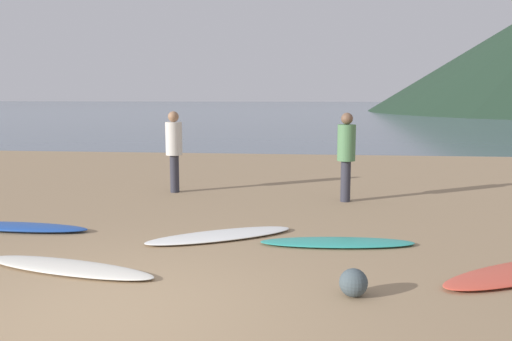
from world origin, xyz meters
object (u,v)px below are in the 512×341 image
person_0 (346,150)px  beach_rock_far (353,283)px  surfboard_1 (68,267)px  surfboard_3 (337,242)px  surfboard_2 (220,235)px  surfboard_0 (17,227)px  person_1 (174,145)px

person_0 → beach_rock_far: size_ratio=5.77×
surfboard_1 → surfboard_3: bearing=37.7°
surfboard_1 → beach_rock_far: (3.21, -0.47, 0.11)m
surfboard_2 → beach_rock_far: beach_rock_far is taller
person_0 → surfboard_0: bearing=52.6°
surfboard_0 → person_1: person_1 is taller
person_1 → beach_rock_far: bearing=151.5°
surfboard_0 → surfboard_2: 3.09m
surfboard_1 → surfboard_2: bearing=60.1°
beach_rock_far → surfboard_3: bearing=92.8°
surfboard_0 → person_0: (4.97, 2.71, 0.93)m
surfboard_0 → surfboard_1: surfboard_0 is taller
surfboard_3 → surfboard_0: bearing=171.9°
surfboard_0 → surfboard_2: (3.09, -0.10, -0.01)m
surfboard_3 → beach_rock_far: 1.88m
surfboard_1 → person_1: bearing=104.0°
surfboard_0 → surfboard_2: surfboard_0 is taller
surfboard_3 → person_1: 4.88m
surfboard_1 → beach_rock_far: bearing=5.2°
surfboard_2 → person_1: size_ratio=1.30×
person_0 → beach_rock_far: person_0 is taller
surfboard_1 → person_0: size_ratio=1.35×
surfboard_0 → surfboard_1: bearing=-44.1°
surfboard_1 → person_1: person_1 is taller
surfboard_2 → surfboard_0: bearing=148.1°
surfboard_3 → person_0: size_ratio=1.25×
surfboard_0 → person_1: (1.54, 3.31, 0.93)m
surfboard_3 → person_0: person_0 is taller
surfboard_2 → person_0: (1.88, 2.81, 0.94)m
surfboard_0 → surfboard_1: size_ratio=1.00×
person_0 → person_1: size_ratio=1.00×
surfboard_0 → surfboard_1: (1.59, -1.69, -0.01)m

